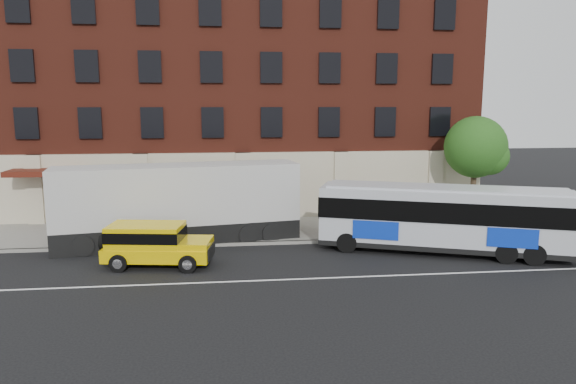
{
  "coord_description": "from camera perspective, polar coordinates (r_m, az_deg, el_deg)",
  "views": [
    {
      "loc": [
        -0.94,
        -20.01,
        7.07
      ],
      "look_at": [
        2.0,
        5.5,
        2.77
      ],
      "focal_mm": 33.09,
      "sensor_mm": 36.0,
      "label": 1
    }
  ],
  "objects": [
    {
      "name": "sign_pole",
      "position": [
        27.8,
        -22.23,
        -2.87
      ],
      "size": [
        0.3,
        0.2,
        2.5
      ],
      "color": "slate",
      "rests_on": "ground"
    },
    {
      "name": "ground",
      "position": [
        21.24,
        -3.72,
        -9.95
      ],
      "size": [
        120.0,
        120.0,
        0.0
      ],
      "primitive_type": "plane",
      "color": "black",
      "rests_on": "ground"
    },
    {
      "name": "shipping_container",
      "position": [
        27.4,
        -11.64,
        -1.37
      ],
      "size": [
        12.32,
        4.4,
        4.03
      ],
      "color": "black",
      "rests_on": "ground"
    },
    {
      "name": "lane_line",
      "position": [
        21.71,
        -3.79,
        -9.5
      ],
      "size": [
        60.0,
        0.12,
        0.01
      ],
      "primitive_type": "cube",
      "color": "silver",
      "rests_on": "ground"
    },
    {
      "name": "city_bus",
      "position": [
        26.22,
        16.42,
        -2.56
      ],
      "size": [
        11.79,
        6.49,
        3.2
      ],
      "color": "#B5B8C0",
      "rests_on": "ground"
    },
    {
      "name": "kerb",
      "position": [
        26.95,
        -4.38,
        -5.56
      ],
      "size": [
        60.0,
        0.25,
        0.15
      ],
      "primitive_type": "cube",
      "color": "gray",
      "rests_on": "ground"
    },
    {
      "name": "yellow_suv",
      "position": [
        24.05,
        -14.27,
        -5.24
      ],
      "size": [
        5.0,
        2.67,
        1.86
      ],
      "color": "#F7CC02",
      "rests_on": "ground"
    },
    {
      "name": "street_tree",
      "position": [
        32.97,
        19.56,
        4.33
      ],
      "size": [
        3.6,
        3.6,
        6.2
      ],
      "color": "#3A2B1D",
      "rests_on": "sidewalk"
    },
    {
      "name": "sidewalk",
      "position": [
        29.86,
        -4.6,
        -4.07
      ],
      "size": [
        60.0,
        6.0,
        0.15
      ],
      "primitive_type": "cube",
      "color": "gray",
      "rests_on": "ground"
    },
    {
      "name": "building",
      "position": [
        36.95,
        -5.22,
        10.26
      ],
      "size": [
        30.0,
        12.1,
        15.0
      ],
      "color": "#5D2116",
      "rests_on": "sidewalk"
    }
  ]
}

